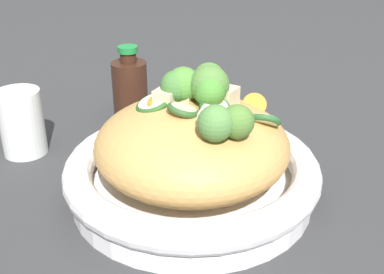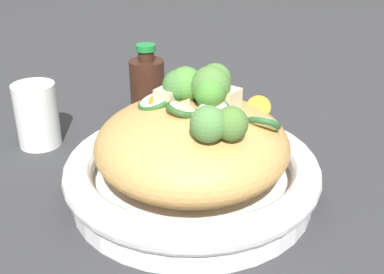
% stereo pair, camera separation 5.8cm
% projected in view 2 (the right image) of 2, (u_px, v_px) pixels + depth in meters
% --- Properties ---
extents(ground_plane, '(3.00, 3.00, 0.00)m').
position_uv_depth(ground_plane, '(192.00, 195.00, 0.61)').
color(ground_plane, '#313234').
extents(serving_bowl, '(0.31, 0.31, 0.06)m').
position_uv_depth(serving_bowl, '(192.00, 175.00, 0.60)').
color(serving_bowl, white).
rests_on(serving_bowl, ground_plane).
extents(noodle_heap, '(0.23, 0.23, 0.10)m').
position_uv_depth(noodle_heap, '(192.00, 144.00, 0.58)').
color(noodle_heap, tan).
rests_on(noodle_heap, serving_bowl).
extents(broccoli_florets, '(0.19, 0.11, 0.07)m').
position_uv_depth(broccoli_florets, '(205.00, 94.00, 0.56)').
color(broccoli_florets, '#96C071').
rests_on(broccoli_florets, serving_bowl).
extents(carrot_coins, '(0.09, 0.15, 0.04)m').
position_uv_depth(carrot_coins, '(212.00, 104.00, 0.58)').
color(carrot_coins, orange).
rests_on(carrot_coins, serving_bowl).
extents(zucchini_slices, '(0.08, 0.18, 0.04)m').
position_uv_depth(zucchini_slices, '(201.00, 111.00, 0.55)').
color(zucchini_slices, beige).
rests_on(zucchini_slices, serving_bowl).
extents(chicken_chunks, '(0.10, 0.10, 0.03)m').
position_uv_depth(chicken_chunks, '(198.00, 102.00, 0.56)').
color(chicken_chunks, beige).
rests_on(chicken_chunks, serving_bowl).
extents(soy_sauce_bottle, '(0.06, 0.06, 0.12)m').
position_uv_depth(soy_sauce_bottle, '(147.00, 86.00, 0.81)').
color(soy_sauce_bottle, '#381E14').
rests_on(soy_sauce_bottle, ground_plane).
extents(drinking_glass, '(0.06, 0.06, 0.09)m').
position_uv_depth(drinking_glass, '(37.00, 115.00, 0.72)').
color(drinking_glass, silver).
rests_on(drinking_glass, ground_plane).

